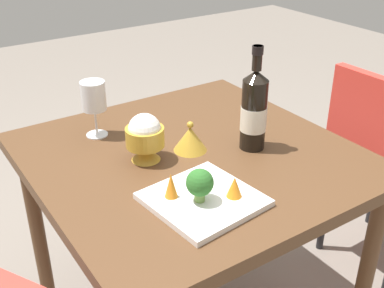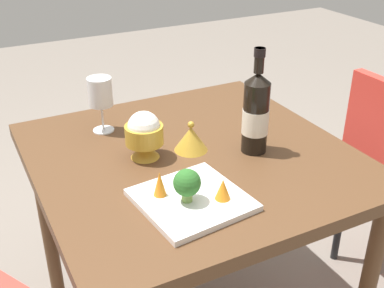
{
  "view_description": "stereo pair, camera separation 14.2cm",
  "coord_description": "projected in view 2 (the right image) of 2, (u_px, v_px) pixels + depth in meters",
  "views": [
    {
      "loc": [
        0.7,
        1.05,
        1.42
      ],
      "look_at": [
        0.0,
        0.0,
        0.76
      ],
      "focal_mm": 45.62,
      "sensor_mm": 36.0,
      "label": 1
    },
    {
      "loc": [
        0.58,
        1.12,
        1.42
      ],
      "look_at": [
        0.0,
        0.0,
        0.76
      ],
      "focal_mm": 45.62,
      "sensor_mm": 36.0,
      "label": 2
    }
  ],
  "objects": [
    {
      "name": "dining_table",
      "position": [
        192.0,
        177.0,
        1.48
      ],
      "size": [
        0.9,
        0.9,
        0.73
      ],
      "color": "brown",
      "rests_on": "ground_plane"
    },
    {
      "name": "wine_glass",
      "position": [
        100.0,
        93.0,
        1.51
      ],
      "size": [
        0.08,
        0.08,
        0.18
      ],
      "color": "white",
      "rests_on": "dining_table"
    },
    {
      "name": "rice_bowl",
      "position": [
        144.0,
        134.0,
        1.38
      ],
      "size": [
        0.11,
        0.11,
        0.14
      ],
      "color": "gold",
      "rests_on": "dining_table"
    },
    {
      "name": "serving_plate",
      "position": [
        192.0,
        200.0,
        1.21
      ],
      "size": [
        0.27,
        0.27,
        0.02
      ],
      "rotation": [
        0.0,
        0.0,
        0.1
      ],
      "color": "white",
      "rests_on": "dining_table"
    },
    {
      "name": "wine_bottle",
      "position": [
        256.0,
        113.0,
        1.39
      ],
      "size": [
        0.08,
        0.08,
        0.31
      ],
      "color": "black",
      "rests_on": "dining_table"
    },
    {
      "name": "carrot_garnish_left",
      "position": [
        223.0,
        189.0,
        1.18
      ],
      "size": [
        0.04,
        0.04,
        0.05
      ],
      "color": "orange",
      "rests_on": "serving_plate"
    },
    {
      "name": "carrot_garnish_right",
      "position": [
        160.0,
        184.0,
        1.2
      ],
      "size": [
        0.03,
        0.03,
        0.07
      ],
      "color": "orange",
      "rests_on": "serving_plate"
    },
    {
      "name": "broccoli_floret",
      "position": [
        187.0,
        183.0,
        1.17
      ],
      "size": [
        0.07,
        0.07,
        0.09
      ],
      "color": "#729E4C",
      "rests_on": "serving_plate"
    },
    {
      "name": "rice_bowl_lid",
      "position": [
        191.0,
        138.0,
        1.44
      ],
      "size": [
        0.1,
        0.1,
        0.09
      ],
      "color": "gold",
      "rests_on": "dining_table"
    }
  ]
}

